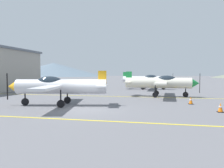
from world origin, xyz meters
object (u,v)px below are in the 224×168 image
at_px(airplane_far, 147,80).
at_px(traffic_cone_front, 220,108).
at_px(traffic_cone_side, 191,100).
at_px(airplane_mid, 161,82).
at_px(airplane_near, 58,86).

relative_size(airplane_far, traffic_cone_front, 14.47).
relative_size(airplane_far, traffic_cone_side, 14.47).
distance_m(airplane_mid, traffic_cone_front, 9.40).
xyz_separation_m(airplane_near, traffic_cone_side, (9.67, 2.86, -1.15)).
bearing_deg(traffic_cone_front, airplane_far, 106.57).
height_order(airplane_mid, traffic_cone_side, airplane_mid).
bearing_deg(airplane_far, airplane_near, -106.23).
height_order(airplane_mid, traffic_cone_front, airplane_mid).
bearing_deg(airplane_near, airplane_far, 73.77).
bearing_deg(airplane_near, traffic_cone_front, -2.71).
bearing_deg(airplane_mid, airplane_far, 101.23).
relative_size(airplane_near, traffic_cone_front, 14.49).
bearing_deg(airplane_far, traffic_cone_front, -73.43).
bearing_deg(airplane_far, traffic_cone_side, -74.44).
xyz_separation_m(airplane_mid, traffic_cone_side, (2.28, -5.24, -1.15)).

